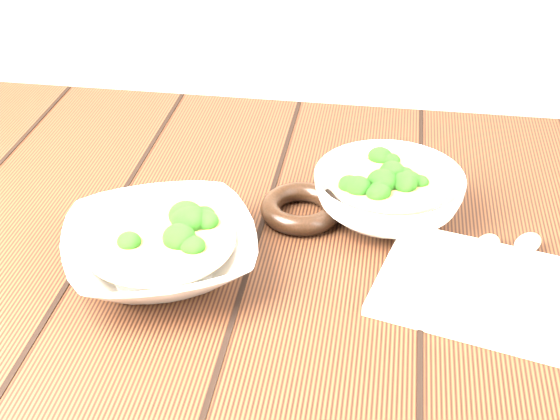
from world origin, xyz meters
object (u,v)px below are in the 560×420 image
soup_bowl_front (160,249)px  napkin (477,288)px  trivet (301,208)px  soup_bowl_back (388,193)px  table (274,315)px

soup_bowl_front → napkin: bearing=2.1°
soup_bowl_front → trivet: bearing=42.4°
soup_bowl_front → soup_bowl_back: 0.30m
table → trivet: 0.15m
soup_bowl_back → napkin: size_ratio=0.91×
soup_bowl_front → napkin: soup_bowl_front is taller
napkin → table: bearing=179.6°
napkin → trivet: bearing=164.7°
soup_bowl_back → napkin: soup_bowl_back is taller
table → trivet: (0.03, 0.06, 0.13)m
table → soup_bowl_front: soup_bowl_front is taller
trivet → table: bearing=-114.4°
table → soup_bowl_back: 0.22m
table → trivet: bearing=65.6°
soup_bowl_front → napkin: size_ratio=1.33×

